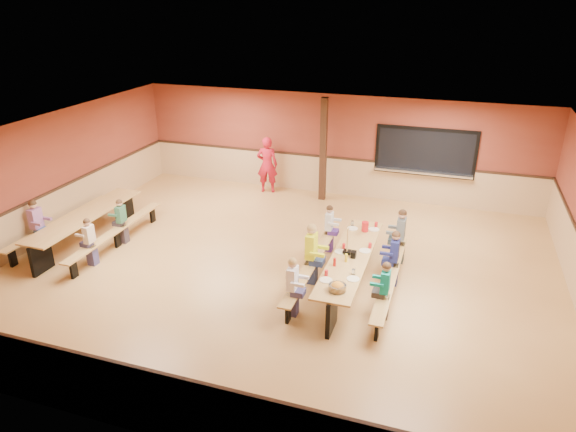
% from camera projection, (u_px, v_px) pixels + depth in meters
% --- Properties ---
extents(ground, '(12.00, 12.00, 0.00)m').
position_uv_depth(ground, '(280.00, 269.00, 11.41)').
color(ground, '#A3723D').
rests_on(ground, ground).
extents(room_envelope, '(12.04, 10.04, 3.02)m').
position_uv_depth(room_envelope, '(280.00, 241.00, 11.13)').
color(room_envelope, brown).
rests_on(room_envelope, ground).
extents(kitchen_pass_through, '(2.78, 0.28, 1.38)m').
position_uv_depth(kitchen_pass_through, '(425.00, 154.00, 14.38)').
color(kitchen_pass_through, black).
rests_on(kitchen_pass_through, ground).
extents(structural_post, '(0.18, 0.18, 3.00)m').
position_uv_depth(structural_post, '(323.00, 150.00, 14.70)').
color(structural_post, black).
rests_on(structural_post, ground).
extents(cafeteria_table_main, '(1.91, 3.70, 0.74)m').
position_uv_depth(cafeteria_table_main, '(350.00, 265.00, 10.48)').
color(cafeteria_table_main, '#AE8345').
rests_on(cafeteria_table_main, ground).
extents(cafeteria_table_second, '(1.91, 3.70, 0.74)m').
position_uv_depth(cafeteria_table_second, '(87.00, 222.00, 12.44)').
color(cafeteria_table_second, '#AE8345').
rests_on(cafeteria_table_second, ground).
extents(seated_child_white_left, '(0.36, 0.29, 1.18)m').
position_uv_depth(seated_child_white_left, '(292.00, 287.00, 9.56)').
color(seated_child_white_left, white).
rests_on(seated_child_white_left, ground).
extents(seated_adult_yellow, '(0.42, 0.34, 1.32)m').
position_uv_depth(seated_adult_yellow, '(311.00, 254.00, 10.64)').
color(seated_adult_yellow, '#EAF61A').
rests_on(seated_adult_yellow, ground).
extents(seated_child_grey_left, '(0.33, 0.27, 1.14)m').
position_uv_depth(seated_child_grey_left, '(329.00, 229.00, 12.00)').
color(seated_child_grey_left, silver).
rests_on(seated_child_grey_left, ground).
extents(seated_child_teal_right, '(0.34, 0.28, 1.15)m').
position_uv_depth(seated_child_teal_right, '(385.00, 291.00, 9.48)').
color(seated_child_teal_right, '#0C897B').
rests_on(seated_child_teal_right, ground).
extents(seated_child_navy_right, '(0.36, 0.30, 1.20)m').
position_uv_depth(seated_child_navy_right, '(394.00, 258.00, 10.59)').
color(seated_child_navy_right, navy).
rests_on(seated_child_navy_right, ground).
extents(seated_child_char_right, '(0.39, 0.32, 1.26)m').
position_uv_depth(seated_child_char_right, '(400.00, 236.00, 11.48)').
color(seated_child_char_right, '#51595D').
rests_on(seated_child_char_right, ground).
extents(seated_child_purple_sec, '(0.39, 0.32, 1.24)m').
position_uv_depth(seated_child_purple_sec, '(37.00, 226.00, 12.03)').
color(seated_child_purple_sec, '#9B6399').
rests_on(seated_child_purple_sec, ground).
extents(seated_child_green_sec, '(0.32, 0.26, 1.11)m').
position_uv_depth(seated_child_green_sec, '(122.00, 222.00, 12.41)').
color(seated_child_green_sec, '#316649').
rests_on(seated_child_green_sec, ground).
extents(seated_child_tan_sec, '(0.32, 0.26, 1.11)m').
position_uv_depth(seated_child_tan_sec, '(90.00, 242.00, 11.38)').
color(seated_child_tan_sec, beige).
rests_on(seated_child_tan_sec, ground).
extents(standing_woman, '(0.70, 0.54, 1.73)m').
position_uv_depth(standing_woman, '(267.00, 165.00, 15.52)').
color(standing_woman, '#B11426').
rests_on(standing_woman, ground).
extents(punch_pitcher, '(0.16, 0.16, 0.22)m').
position_uv_depth(punch_pitcher, '(365.00, 227.00, 11.43)').
color(punch_pitcher, red).
rests_on(punch_pitcher, cafeteria_table_main).
extents(chip_bowl, '(0.32, 0.32, 0.15)m').
position_uv_depth(chip_bowl, '(337.00, 287.00, 9.15)').
color(chip_bowl, '#FFAC28').
rests_on(chip_bowl, cafeteria_table_main).
extents(napkin_dispenser, '(0.10, 0.14, 0.13)m').
position_uv_depth(napkin_dispenser, '(354.00, 254.00, 10.31)').
color(napkin_dispenser, black).
rests_on(napkin_dispenser, cafeteria_table_main).
extents(condiment_mustard, '(0.06, 0.06, 0.17)m').
position_uv_depth(condiment_mustard, '(346.00, 258.00, 10.13)').
color(condiment_mustard, yellow).
rests_on(condiment_mustard, cafeteria_table_main).
extents(condiment_ketchup, '(0.06, 0.06, 0.17)m').
position_uv_depth(condiment_ketchup, '(335.00, 262.00, 9.97)').
color(condiment_ketchup, '#B2140F').
rests_on(condiment_ketchup, cafeteria_table_main).
extents(table_paddle, '(0.16, 0.16, 0.56)m').
position_uv_depth(table_paddle, '(347.00, 247.00, 10.44)').
color(table_paddle, black).
rests_on(table_paddle, cafeteria_table_main).
extents(place_settings, '(0.65, 3.30, 0.11)m').
position_uv_depth(place_settings, '(351.00, 253.00, 10.37)').
color(place_settings, beige).
rests_on(place_settings, cafeteria_table_main).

